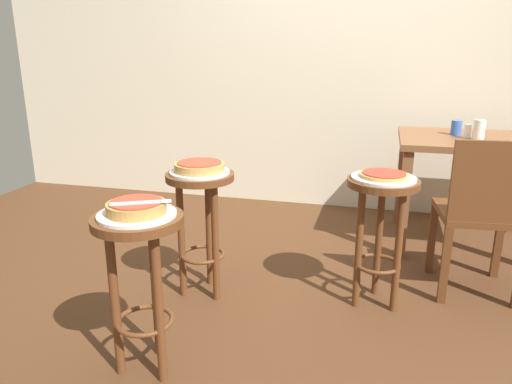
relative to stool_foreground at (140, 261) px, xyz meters
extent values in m
plane|color=#4C2D19|center=(0.60, 0.74, -0.48)|extent=(6.00, 6.00, 0.00)
cube|color=beige|center=(0.60, 2.39, 1.02)|extent=(6.00, 0.10, 3.00)
cylinder|color=#5B3319|center=(0.00, 0.00, 0.16)|extent=(0.35, 0.35, 0.03)
cylinder|color=#5B3319|center=(0.00, 0.11, -0.17)|extent=(0.04, 0.04, 0.63)
cylinder|color=#5B3319|center=(-0.09, -0.05, -0.17)|extent=(0.04, 0.04, 0.63)
cylinder|color=#5B3319|center=(0.09, -0.05, -0.17)|extent=(0.04, 0.04, 0.63)
torus|color=#5B3319|center=(0.00, 0.00, -0.26)|extent=(0.23, 0.23, 0.02)
cylinder|color=silver|center=(0.00, 0.00, 0.19)|extent=(0.29, 0.29, 0.01)
cylinder|color=#B78442|center=(0.00, 0.00, 0.21)|extent=(0.22, 0.22, 0.04)
cylinder|color=#B23823|center=(0.00, 0.00, 0.24)|extent=(0.19, 0.19, 0.01)
cylinder|color=#5B3319|center=(-0.01, 0.66, 0.16)|extent=(0.35, 0.35, 0.03)
cylinder|color=#5B3319|center=(-0.01, 0.77, -0.17)|extent=(0.04, 0.04, 0.63)
cylinder|color=#5B3319|center=(-0.10, 0.61, -0.17)|extent=(0.04, 0.04, 0.63)
cylinder|color=#5B3319|center=(0.09, 0.61, -0.17)|extent=(0.04, 0.04, 0.63)
torus|color=#5B3319|center=(-0.01, 0.66, -0.26)|extent=(0.23, 0.23, 0.02)
cylinder|color=silver|center=(-0.01, 0.66, 0.19)|extent=(0.30, 0.30, 0.01)
cylinder|color=tan|center=(-0.01, 0.66, 0.21)|extent=(0.25, 0.25, 0.04)
cylinder|color=#B23823|center=(-0.01, 0.66, 0.24)|extent=(0.22, 0.22, 0.01)
cylinder|color=#5B3319|center=(0.88, 0.78, 0.16)|extent=(0.35, 0.35, 0.03)
cylinder|color=#5B3319|center=(0.88, 0.89, -0.17)|extent=(0.04, 0.04, 0.63)
cylinder|color=#5B3319|center=(0.79, 0.73, -0.17)|extent=(0.04, 0.04, 0.63)
cylinder|color=#5B3319|center=(0.98, 0.73, -0.17)|extent=(0.04, 0.04, 0.63)
torus|color=#5B3319|center=(0.88, 0.78, -0.26)|extent=(0.23, 0.23, 0.02)
cylinder|color=silver|center=(0.88, 0.78, 0.19)|extent=(0.31, 0.31, 0.01)
cylinder|color=tan|center=(0.88, 0.78, 0.20)|extent=(0.23, 0.23, 0.01)
cylinder|color=red|center=(0.88, 0.78, 0.21)|extent=(0.20, 0.20, 0.01)
cube|color=brown|center=(1.41, 1.74, 0.22)|extent=(0.88, 0.74, 0.04)
cube|color=brown|center=(1.02, 1.42, -0.14)|extent=(0.06, 0.06, 0.68)
cube|color=brown|center=(1.02, 2.07, -0.14)|extent=(0.06, 0.06, 0.68)
cylinder|color=silver|center=(1.44, 1.67, 0.30)|extent=(0.07, 0.07, 0.12)
cylinder|color=#3360B2|center=(1.32, 1.82, 0.29)|extent=(0.07, 0.07, 0.09)
cylinder|color=white|center=(1.38, 1.72, 0.28)|extent=(0.04, 0.04, 0.09)
cube|color=#5B3319|center=(1.38, 1.07, -0.05)|extent=(0.44, 0.44, 0.04)
cube|color=#5B3319|center=(1.40, 0.89, 0.17)|extent=(0.40, 0.07, 0.40)
cube|color=#5B3319|center=(1.54, 1.27, -0.27)|extent=(0.04, 0.04, 0.42)
cube|color=#5B3319|center=(1.18, 1.23, -0.27)|extent=(0.04, 0.04, 0.42)
cube|color=#5B3319|center=(1.22, 0.88, -0.27)|extent=(0.04, 0.04, 0.42)
cube|color=silver|center=(0.03, -0.02, 0.24)|extent=(0.21, 0.12, 0.01)
camera|label=1|loc=(0.86, -1.52, 0.78)|focal=33.82mm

